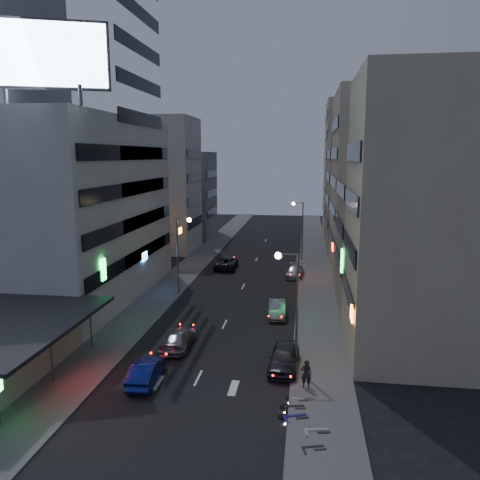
% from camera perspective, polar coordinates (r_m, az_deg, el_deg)
% --- Properties ---
extents(ground, '(180.00, 180.00, 0.00)m').
position_cam_1_polar(ground, '(28.60, -7.06, -19.93)').
color(ground, black).
rests_on(ground, ground).
extents(sidewalk_left, '(4.00, 120.00, 0.12)m').
position_cam_1_polar(sidewalk_left, '(57.60, -7.00, -4.20)').
color(sidewalk_left, '#4C4C4F').
rests_on(sidewalk_left, ground).
extents(sidewalk_right, '(4.00, 120.00, 0.12)m').
position_cam_1_polar(sidewalk_right, '(55.70, 9.16, -4.75)').
color(sidewalk_right, '#4C4C4F').
rests_on(sidewalk_right, ground).
extents(white_building, '(14.00, 24.00, 18.00)m').
position_cam_1_polar(white_building, '(50.12, -20.26, 3.49)').
color(white_building, beige).
rests_on(white_building, ground).
extents(shophouse_near, '(10.00, 11.00, 20.00)m').
position_cam_1_polar(shophouse_near, '(35.57, 21.50, 2.52)').
color(shophouse_near, tan).
rests_on(shophouse_near, ground).
extents(shophouse_mid, '(11.00, 12.00, 16.00)m').
position_cam_1_polar(shophouse_mid, '(47.08, 18.77, 1.95)').
color(shophouse_mid, gray).
rests_on(shophouse_mid, ground).
extents(shophouse_far, '(10.00, 14.00, 22.00)m').
position_cam_1_polar(shophouse_far, '(59.49, 16.19, 6.61)').
color(shophouse_far, tan).
rests_on(shophouse_far, ground).
extents(far_left_a, '(11.00, 10.00, 20.00)m').
position_cam_1_polar(far_left_a, '(72.45, -9.85, 6.65)').
color(far_left_a, beige).
rests_on(far_left_a, ground).
extents(far_left_b, '(12.00, 10.00, 15.00)m').
position_cam_1_polar(far_left_b, '(85.19, -7.44, 5.54)').
color(far_left_b, gray).
rests_on(far_left_b, ground).
extents(far_right_a, '(11.00, 12.00, 18.00)m').
position_cam_1_polar(far_right_a, '(74.53, 14.91, 5.78)').
color(far_right_a, gray).
rests_on(far_right_a, ground).
extents(far_right_b, '(12.00, 12.00, 24.00)m').
position_cam_1_polar(far_right_b, '(88.34, 14.27, 8.40)').
color(far_right_b, tan).
rests_on(far_right_b, ground).
extents(billboard, '(9.52, 3.75, 6.20)m').
position_cam_1_polar(billboard, '(39.81, -23.25, 20.05)').
color(billboard, '#595B60').
rests_on(billboard, white_building).
extents(street_lamp_right_near, '(1.60, 0.44, 8.02)m').
position_cam_1_polar(street_lamp_right_near, '(31.15, 6.28, -6.56)').
color(street_lamp_right_near, '#595B60').
rests_on(street_lamp_right_near, sidewalk_right).
extents(street_lamp_left, '(1.60, 0.44, 8.02)m').
position_cam_1_polar(street_lamp_left, '(48.37, -7.19, -0.54)').
color(street_lamp_left, '#595B60').
rests_on(street_lamp_left, sidewalk_left).
extents(street_lamp_right_far, '(1.60, 0.44, 8.02)m').
position_cam_1_polar(street_lamp_right_far, '(64.45, 7.29, 2.15)').
color(street_lamp_right_far, '#595B60').
rests_on(street_lamp_right_far, sidewalk_right).
extents(parked_car_right_near, '(2.14, 4.81, 1.61)m').
position_cam_1_polar(parked_car_right_near, '(32.91, 5.39, -14.09)').
color(parked_car_right_near, '#2B2A30').
rests_on(parked_car_right_near, ground).
extents(parked_car_right_mid, '(1.78, 4.32, 1.39)m').
position_cam_1_polar(parked_car_right_mid, '(42.79, 4.51, -8.39)').
color(parked_car_right_mid, gray).
rests_on(parked_car_right_mid, ground).
extents(parked_car_left, '(2.79, 5.74, 1.57)m').
position_cam_1_polar(parked_car_left, '(60.49, -1.67, -2.72)').
color(parked_car_left, black).
rests_on(parked_car_left, ground).
extents(parked_car_right_far, '(2.23, 4.66, 1.31)m').
position_cam_1_polar(parked_car_right_far, '(56.61, 6.73, -3.83)').
color(parked_car_right_far, '#A8ABB0').
rests_on(parked_car_right_far, ground).
extents(road_car_blue, '(1.76, 4.47, 1.45)m').
position_cam_1_polar(road_car_blue, '(31.64, -11.36, -15.46)').
color(road_car_blue, navy).
rests_on(road_car_blue, ground).
extents(road_car_silver, '(2.11, 5.09, 1.47)m').
position_cam_1_polar(road_car_silver, '(36.48, -7.55, -11.75)').
color(road_car_silver, '#989AA0').
rests_on(road_car_silver, ground).
extents(person, '(0.67, 0.45, 1.81)m').
position_cam_1_polar(person, '(30.38, 8.08, -15.85)').
color(person, black).
rests_on(person, sidewalk_right).
extents(scooter_black_a, '(1.01, 1.81, 1.05)m').
position_cam_1_polar(scooter_black_a, '(25.54, 10.21, -22.35)').
color(scooter_black_a, black).
rests_on(scooter_black_a, sidewalk_right).
extents(scooter_silver_a, '(1.01, 2.00, 1.17)m').
position_cam_1_polar(scooter_silver_a, '(26.81, 10.68, -20.52)').
color(scooter_silver_a, '#B2B7BB').
rests_on(scooter_silver_a, sidewalk_right).
extents(scooter_blue, '(1.25, 2.09, 1.21)m').
position_cam_1_polar(scooter_blue, '(27.85, 8.04, -19.12)').
color(scooter_blue, navy).
rests_on(scooter_blue, sidewalk_right).
extents(scooter_black_b, '(0.94, 1.85, 1.08)m').
position_cam_1_polar(scooter_black_b, '(28.68, 7.86, -18.34)').
color(scooter_black_b, black).
rests_on(scooter_black_b, sidewalk_right).
extents(scooter_silver_b, '(0.56, 1.61, 0.98)m').
position_cam_1_polar(scooter_silver_b, '(29.42, 8.31, -17.69)').
color(scooter_silver_b, '#B3B8BB').
rests_on(scooter_silver_b, sidewalk_right).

